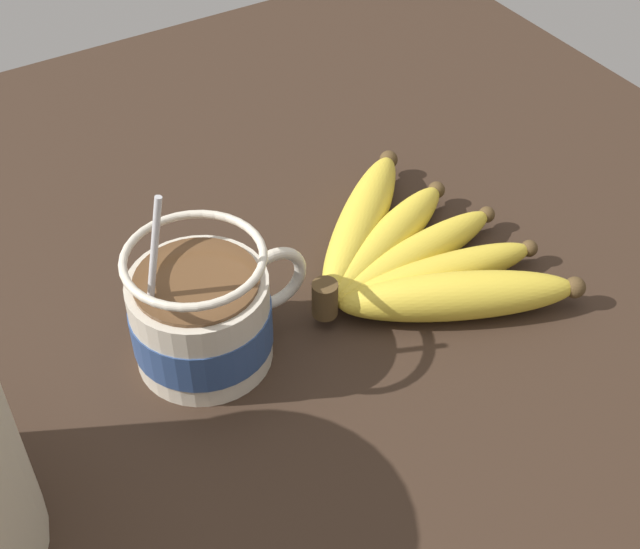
# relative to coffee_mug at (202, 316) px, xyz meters

# --- Properties ---
(table) EXTENTS (1.05, 1.05, 0.03)m
(table) POSITION_rel_coffee_mug_xyz_m (0.03, -0.04, -0.06)
(table) COLOR #332319
(table) RESTS_ON ground
(coffee_mug) EXTENTS (0.14, 0.10, 0.16)m
(coffee_mug) POSITION_rel_coffee_mug_xyz_m (0.00, 0.00, 0.00)
(coffee_mug) COLOR beige
(coffee_mug) RESTS_ON table
(banana_bunch) EXTENTS (0.20, 0.25, 0.04)m
(banana_bunch) POSITION_rel_coffee_mug_xyz_m (0.18, -0.01, -0.02)
(banana_bunch) COLOR #4C381E
(banana_bunch) RESTS_ON table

